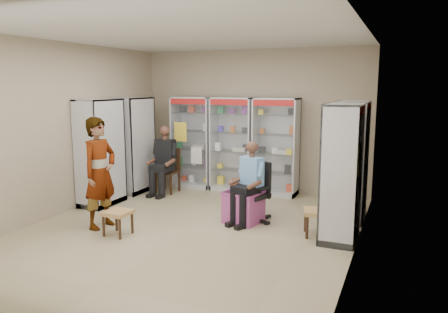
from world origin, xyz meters
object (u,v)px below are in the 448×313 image
at_px(cabinet_back_mid, 233,144).
at_px(pink_trunk, 243,207).
at_px(woven_stool_b, 118,223).
at_px(cabinet_right_far, 351,161).
at_px(woven_stool_a, 317,223).
at_px(seated_shopkeeper, 252,185).
at_px(office_chair, 253,192).
at_px(cabinet_left_near, 100,153).
at_px(cabinet_right_near, 342,173).
at_px(wooden_chair, 167,171).
at_px(cabinet_back_left, 193,142).
at_px(cabinet_back_right, 276,147).
at_px(standing_man, 100,173).
at_px(cabinet_left_far, 134,145).

xyz_separation_m(cabinet_back_mid, pink_trunk, (0.99, -2.02, -0.74)).
height_order(cabinet_back_mid, woven_stool_b, cabinet_back_mid).
xyz_separation_m(cabinet_right_far, woven_stool_a, (-0.33, -1.08, -0.80)).
bearing_deg(seated_shopkeeper, office_chair, 111.44).
relative_size(cabinet_left_near, woven_stool_b, 5.31).
distance_m(cabinet_right_near, wooden_chair, 4.10).
bearing_deg(cabinet_back_left, cabinet_back_right, 0.00).
height_order(pink_trunk, woven_stool_a, pink_trunk).
bearing_deg(cabinet_right_near, cabinet_back_left, 57.72).
height_order(cabinet_left_near, woven_stool_a, cabinet_left_near).
bearing_deg(cabinet_right_near, seated_shopkeeper, 79.63).
distance_m(cabinet_right_near, pink_trunk, 1.76).
relative_size(cabinet_back_right, standing_man, 1.13).
distance_m(cabinet_back_left, cabinet_left_far, 1.32).
relative_size(cabinet_right_far, office_chair, 2.00).
xyz_separation_m(seated_shopkeeper, woven_stool_a, (1.12, -0.25, -0.44)).
height_order(office_chair, standing_man, standing_man).
bearing_deg(seated_shopkeeper, woven_stool_b, -118.97).
distance_m(cabinet_left_far, office_chair, 3.20).
relative_size(cabinet_right_near, seated_shopkeeper, 1.57).
bearing_deg(standing_man, office_chair, -54.55).
bearing_deg(cabinet_left_far, woven_stool_a, 72.77).
relative_size(pink_trunk, woven_stool_a, 1.35).
bearing_deg(woven_stool_a, cabinet_left_far, 162.77).
relative_size(cabinet_left_near, woven_stool_a, 4.94).
xyz_separation_m(cabinet_back_right, wooden_chair, (-2.15, -0.73, -0.53)).
bearing_deg(standing_man, cabinet_left_far, 27.07).
bearing_deg(office_chair, woven_stool_b, -117.97).
bearing_deg(office_chair, cabinet_back_left, 158.77).
distance_m(cabinet_back_right, woven_stool_b, 3.76).
distance_m(cabinet_back_right, cabinet_right_far, 1.98).
bearing_deg(cabinet_back_right, pink_trunk, -88.81).
height_order(cabinet_back_left, cabinet_back_right, same).
bearing_deg(cabinet_right_near, cabinet_left_near, 87.43).
height_order(cabinet_back_left, cabinet_right_near, same).
distance_m(cabinet_back_right, pink_trunk, 2.15).
relative_size(cabinet_back_left, cabinet_left_far, 1.00).
xyz_separation_m(cabinet_right_near, wooden_chair, (-3.78, 1.50, -0.53)).
bearing_deg(cabinet_left_far, cabinet_right_far, 87.43).
bearing_deg(office_chair, woven_stool_a, 6.62).
height_order(cabinet_back_right, cabinet_right_near, same).
bearing_deg(woven_stool_b, cabinet_right_far, 35.35).
xyz_separation_m(cabinet_left_far, woven_stool_b, (1.33, -2.42, -0.81)).
distance_m(seated_shopkeeper, standing_man, 2.46).
bearing_deg(cabinet_right_near, cabinet_back_right, 36.16).
height_order(wooden_chair, pink_trunk, wooden_chair).
height_order(cabinet_back_mid, cabinet_right_far, same).
height_order(cabinet_right_far, cabinet_left_far, same).
relative_size(cabinet_right_far, cabinet_left_far, 1.00).
relative_size(cabinet_left_far, seated_shopkeeper, 1.57).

